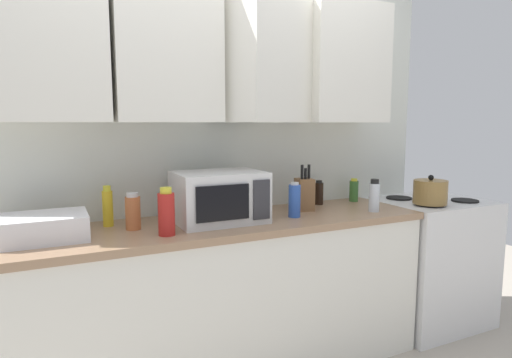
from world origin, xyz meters
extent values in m
cube|color=silver|center=(0.00, 0.03, 1.30)|extent=(3.22, 0.06, 2.60)
cube|color=white|center=(-0.87, -0.15, 1.83)|extent=(0.56, 0.33, 0.75)
cube|color=white|center=(-0.29, -0.15, 1.83)|extent=(0.56, 0.33, 0.75)
cube|color=white|center=(0.29, -0.20, 1.83)|extent=(0.64, 0.54, 0.75)
cube|color=white|center=(0.87, -0.15, 1.83)|extent=(0.56, 0.33, 0.75)
cube|color=white|center=(0.00, -0.30, 0.43)|extent=(2.32, 0.60, 0.86)
cube|color=#9E7A5B|center=(0.00, -0.30, 0.88)|extent=(2.35, 0.63, 0.04)
cube|color=silver|center=(1.56, -0.32, 0.45)|extent=(0.76, 0.64, 0.90)
cylinder|color=black|center=(1.39, -0.46, 0.91)|extent=(0.18, 0.18, 0.01)
cylinder|color=black|center=(1.73, -0.46, 0.91)|extent=(0.18, 0.18, 0.01)
cylinder|color=black|center=(1.39, -0.18, 0.91)|extent=(0.18, 0.18, 0.01)
cylinder|color=black|center=(1.73, -0.18, 0.91)|extent=(0.18, 0.18, 0.01)
cylinder|color=olive|center=(1.39, -0.46, 0.99)|extent=(0.22, 0.22, 0.16)
sphere|color=black|center=(1.39, -0.46, 1.09)|extent=(0.04, 0.04, 0.04)
cube|color=silver|center=(-0.04, -0.30, 1.04)|extent=(0.48, 0.36, 0.28)
cube|color=black|center=(-0.09, -0.48, 1.04)|extent=(0.29, 0.01, 0.18)
cube|color=#2D2D33|center=(0.13, -0.48, 1.04)|extent=(0.10, 0.01, 0.21)
cube|color=silver|center=(-0.92, -0.30, 0.96)|extent=(0.38, 0.30, 0.12)
cube|color=brown|center=(0.55, -0.23, 1.00)|extent=(0.12, 0.14, 0.20)
cylinder|color=black|center=(0.53, -0.24, 1.14)|extent=(0.02, 0.02, 0.09)
cylinder|color=black|center=(0.55, -0.24, 1.13)|extent=(0.02, 0.02, 0.07)
cylinder|color=black|center=(0.58, -0.24, 1.14)|extent=(0.02, 0.02, 0.09)
cylinder|color=black|center=(0.74, -0.11, 0.97)|extent=(0.06, 0.06, 0.15)
cylinder|color=black|center=(0.74, -0.11, 1.06)|extent=(0.04, 0.04, 0.02)
cylinder|color=#386B2D|center=(1.03, -0.12, 0.97)|extent=(0.06, 0.06, 0.14)
cylinder|color=yellow|center=(1.03, -0.12, 1.05)|extent=(0.04, 0.04, 0.02)
cylinder|color=#BC6638|center=(-0.51, -0.27, 0.99)|extent=(0.08, 0.08, 0.17)
cylinder|color=silver|center=(-0.51, -0.27, 1.08)|extent=(0.06, 0.06, 0.02)
cylinder|color=silver|center=(0.92, -0.45, 0.99)|extent=(0.07, 0.07, 0.18)
cylinder|color=black|center=(0.92, -0.45, 1.09)|extent=(0.05, 0.05, 0.03)
cylinder|color=red|center=(-0.38, -0.46, 1.00)|extent=(0.08, 0.08, 0.21)
cylinder|color=yellow|center=(-0.38, -0.46, 1.12)|extent=(0.06, 0.06, 0.03)
cylinder|color=gold|center=(-0.62, -0.14, 0.99)|extent=(0.05, 0.05, 0.19)
cylinder|color=yellow|center=(-0.62, -0.14, 1.10)|extent=(0.04, 0.04, 0.03)
cylinder|color=#2D56B7|center=(0.39, -0.38, 0.99)|extent=(0.07, 0.07, 0.19)
cylinder|color=silver|center=(0.39, -0.38, 1.10)|extent=(0.05, 0.05, 0.02)
camera|label=1|loc=(-0.88, -2.51, 1.45)|focal=30.27mm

